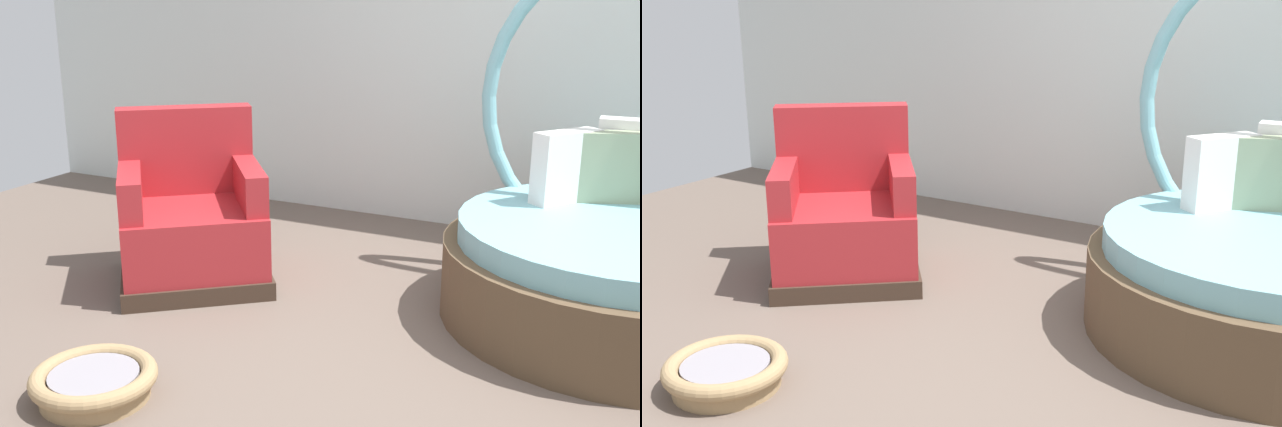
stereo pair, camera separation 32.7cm
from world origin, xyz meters
TOP-DOWN VIEW (x-y plane):
  - ground_plane at (0.00, 0.00)m, footprint 8.00×8.00m
  - back_wall at (0.00, 2.28)m, footprint 8.00×0.12m
  - round_daybed at (0.74, 1.13)m, footprint 1.76×1.76m
  - red_armchair at (-1.50, 0.60)m, footprint 1.12×1.12m
  - pet_basket at (-1.07, -0.69)m, footprint 0.51×0.51m

SIDE VIEW (x-z plane):
  - ground_plane at x=0.00m, z-range -0.02..0.00m
  - pet_basket at x=-1.07m, z-range 0.01..0.14m
  - red_armchair at x=-1.50m, z-range -0.14..0.80m
  - round_daybed at x=0.74m, z-range -0.57..1.31m
  - back_wall at x=0.00m, z-range 0.00..3.03m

